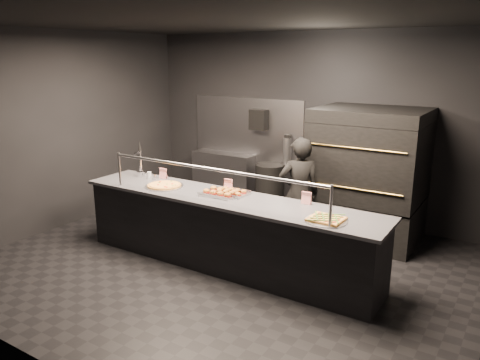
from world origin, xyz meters
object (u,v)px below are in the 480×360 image
Objects in this scene: service_counter at (225,231)px; trash_bin at (270,188)px; pizza_oven at (368,174)px; slider_tray_a at (220,193)px; fire_extinguisher at (287,151)px; beer_tap at (141,167)px; slider_tray_b at (231,192)px; round_pizza at (164,185)px; square_pizza at (326,219)px; prep_shelf at (224,177)px; worker at (299,193)px; towel_dispenser at (259,120)px.

trash_bin is (-0.58, 2.22, -0.05)m from service_counter.
pizza_oven reaches higher than slider_tray_a.
fire_extinguisher is 2.37m from slider_tray_a.
beer_tap is 1.16× the size of slider_tray_b.
round_pizza is 0.85m from slider_tray_a.
fire_extinguisher reaches higher than square_pizza.
trash_bin is (0.37, 2.26, -0.52)m from round_pizza.
slider_tray_a is (-0.10, 0.05, 0.48)m from service_counter.
prep_shelf is 2.38× the size of fire_extinguisher.
square_pizza is (0.20, -2.05, -0.03)m from pizza_oven.
beer_tap is at bearing 178.25° from slider_tray_b.
fire_extinguisher is 2.53m from beer_tap.
beer_tap reaches higher than round_pizza.
trash_bin is at bearing -141.83° from fire_extinguisher.
pizza_oven is (1.20, 1.90, 0.50)m from service_counter.
fire_extinguisher is at bearing 98.84° from slider_tray_b.
slider_tray_b is 2.21m from trash_bin.
trash_bin is at bearing 129.86° from square_pizza.
prep_shelf is (-2.80, 0.42, -0.52)m from pizza_oven.
prep_shelf is 2.46m from worker.
prep_shelf reaches higher than trash_bin.
worker is at bearing 61.80° from slider_tray_b.
pizza_oven reaches higher than square_pizza.
towel_dispenser is 2.49m from slider_tray_b.
pizza_oven is 3.28m from beer_tap.
round_pizza is (0.65, -2.36, 0.49)m from prep_shelf.
slider_tray_b is (0.35, -2.25, -0.12)m from fire_extinguisher.
pizza_oven is 2.12m from slider_tray_b.
beer_tap is at bearing -116.80° from trash_bin.
prep_shelf is 2.21m from beer_tap.
slider_tray_b reaches higher than square_pizza.
square_pizza is 0.29× the size of worker.
service_counter is 2.15× the size of pizza_oven.
slider_tray_a is (1.50, -0.15, -0.12)m from beer_tap.
service_counter is 8.04× the size of beer_tap.
prep_shelf is 2.28× the size of slider_tray_a.
prep_shelf is 0.77× the size of worker.
pizza_oven is at bearing 95.57° from square_pizza.
slider_tray_b reaches higher than trash_bin.
worker is (-0.70, -0.82, -0.19)m from pizza_oven.
round_pizza is 1.15× the size of square_pizza.
square_pizza is (2.30, -2.54, -0.61)m from towel_dispenser.
worker reaches higher than prep_shelf.
round_pizza is 0.62× the size of trash_bin.
prep_shelf is 1.03m from trash_bin.
trash_bin is at bearing 80.68° from round_pizza.
towel_dispenser reaches higher than square_pizza.
beer_tap is 1.61m from slider_tray_b.
towel_dispenser is 0.69× the size of fire_extinguisher.
worker reaches higher than slider_tray_b.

